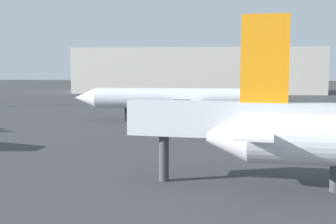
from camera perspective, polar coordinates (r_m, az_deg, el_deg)
name	(u,v)px	position (r m, az deg, el deg)	size (l,w,h in m)	color
airplane_distant	(182,98)	(66.55, 1.82, 1.77)	(32.67, 21.54, 9.90)	silver
jet_bridge	(278,123)	(29.79, 14.04, -1.34)	(18.65, 4.63, 5.89)	silver
terminal_building	(197,71)	(148.43, 3.81, 5.36)	(79.85, 23.04, 14.69)	beige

